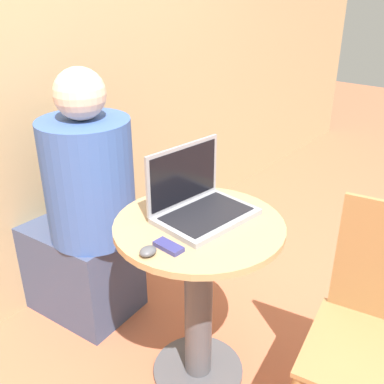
# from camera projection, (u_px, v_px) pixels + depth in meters

# --- Properties ---
(ground_plane) EXTENTS (12.00, 12.00, 0.00)m
(ground_plane) POSITION_uv_depth(u_px,v_px,m) (198.00, 371.00, 1.91)
(ground_plane) COLOR #B26042
(back_wall) EXTENTS (7.00, 0.05, 2.60)m
(back_wall) POSITION_uv_depth(u_px,v_px,m) (21.00, 34.00, 1.89)
(back_wall) COLOR tan
(back_wall) RESTS_ON ground_plane
(round_table) EXTENTS (0.61, 0.61, 0.72)m
(round_table) POSITION_uv_depth(u_px,v_px,m) (199.00, 281.00, 1.71)
(round_table) COLOR #4C4C51
(round_table) RESTS_ON ground_plane
(laptop) EXTENTS (0.37, 0.28, 0.25)m
(laptop) POSITION_uv_depth(u_px,v_px,m) (198.00, 202.00, 1.63)
(laptop) COLOR gray
(laptop) RESTS_ON round_table
(cell_phone) EXTENTS (0.05, 0.11, 0.02)m
(cell_phone) POSITION_uv_depth(u_px,v_px,m) (169.00, 247.00, 1.44)
(cell_phone) COLOR navy
(cell_phone) RESTS_ON round_table
(computer_mouse) EXTENTS (0.06, 0.05, 0.03)m
(computer_mouse) POSITION_uv_depth(u_px,v_px,m) (148.00, 251.00, 1.41)
(computer_mouse) COLOR #4C4C51
(computer_mouse) RESTS_ON round_table
(chair_empty) EXTENTS (0.46, 0.46, 0.88)m
(chair_empty) POSITION_uv_depth(u_px,v_px,m) (376.00, 336.00, 1.46)
(chair_empty) COLOR #9E7042
(chair_empty) RESTS_ON ground_plane
(person_seated) EXTENTS (0.42, 0.61, 1.21)m
(person_seated) POSITION_uv_depth(u_px,v_px,m) (83.00, 223.00, 2.06)
(person_seated) COLOR #3D4766
(person_seated) RESTS_ON ground_plane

